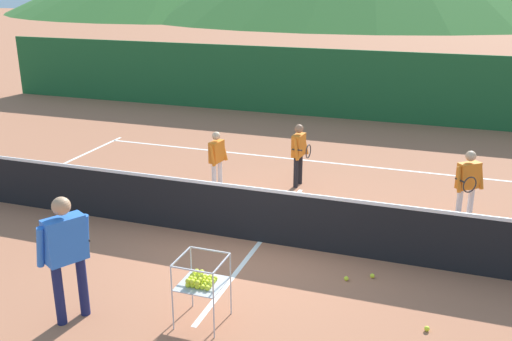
# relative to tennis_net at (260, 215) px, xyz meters

# --- Properties ---
(ground_plane) EXTENTS (120.00, 120.00, 0.00)m
(ground_plane) POSITION_rel_tennis_net_xyz_m (0.00, 0.00, -0.50)
(ground_plane) COLOR #A86647
(line_baseline_far) EXTENTS (11.63, 0.08, 0.01)m
(line_baseline_far) POSITION_rel_tennis_net_xyz_m (0.00, 4.65, -0.50)
(line_baseline_far) COLOR white
(line_baseline_far) RESTS_ON ground
(line_service_center) EXTENTS (0.08, 5.26, 0.01)m
(line_service_center) POSITION_rel_tennis_net_xyz_m (0.00, 0.00, -0.50)
(line_service_center) COLOR white
(line_service_center) RESTS_ON ground
(tennis_net) EXTENTS (12.11, 0.08, 1.05)m
(tennis_net) POSITION_rel_tennis_net_xyz_m (0.00, 0.00, 0.00)
(tennis_net) COLOR #333338
(tennis_net) RESTS_ON ground
(instructor) EXTENTS (0.55, 0.84, 1.70)m
(instructor) POSITION_rel_tennis_net_xyz_m (-1.56, -2.96, 0.52)
(instructor) COLOR #191E4C
(instructor) RESTS_ON ground
(student_0) EXTENTS (0.28, 0.51, 1.26)m
(student_0) POSITION_rel_tennis_net_xyz_m (-1.65, 2.05, 0.26)
(student_0) COLOR silver
(student_0) RESTS_ON ground
(student_1) EXTENTS (0.41, 0.67, 1.34)m
(student_1) POSITION_rel_tennis_net_xyz_m (-0.13, 2.87, 0.31)
(student_1) COLOR black
(student_1) RESTS_ON ground
(student_2) EXTENTS (0.52, 0.69, 1.37)m
(student_2) POSITION_rel_tennis_net_xyz_m (3.22, 1.95, 0.32)
(student_2) COLOR silver
(student_2) RESTS_ON ground
(ball_cart) EXTENTS (0.58, 0.58, 0.90)m
(ball_cart) POSITION_rel_tennis_net_xyz_m (0.04, -2.47, 0.09)
(ball_cart) COLOR #B7B7BC
(ball_cart) RESTS_ON ground
(tennis_ball_3) EXTENTS (0.07, 0.07, 0.07)m
(tennis_ball_3) POSITION_rel_tennis_net_xyz_m (1.62, -0.81, -0.47)
(tennis_ball_3) COLOR yellow
(tennis_ball_3) RESTS_ON ground
(tennis_ball_4) EXTENTS (0.07, 0.07, 0.07)m
(tennis_ball_4) POSITION_rel_tennis_net_xyz_m (2.82, -1.73, -0.47)
(tennis_ball_4) COLOR yellow
(tennis_ball_4) RESTS_ON ground
(tennis_ball_6) EXTENTS (0.07, 0.07, 0.07)m
(tennis_ball_6) POSITION_rel_tennis_net_xyz_m (1.96, -0.60, -0.47)
(tennis_ball_6) COLOR yellow
(tennis_ball_6) RESTS_ON ground
(tennis_ball_10) EXTENTS (0.07, 0.07, 0.07)m
(tennis_ball_10) POSITION_rel_tennis_net_xyz_m (-2.86, -1.36, -0.47)
(tennis_ball_10) COLOR yellow
(tennis_ball_10) RESTS_ON ground
(windscreen_fence) EXTENTS (25.60, 0.08, 2.15)m
(windscreen_fence) POSITION_rel_tennis_net_xyz_m (0.00, 9.27, 0.57)
(windscreen_fence) COLOR #1E5B2D
(windscreen_fence) RESTS_ON ground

